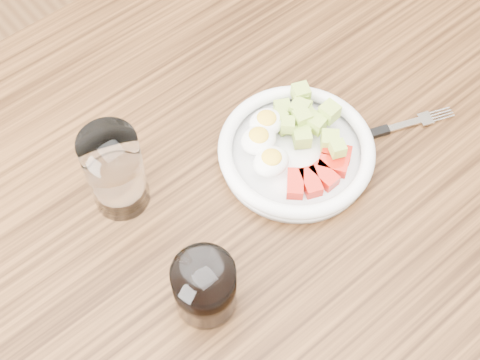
% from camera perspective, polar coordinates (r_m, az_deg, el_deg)
% --- Properties ---
extents(ground, '(4.00, 4.00, 0.00)m').
position_cam_1_polar(ground, '(1.60, 0.52, -14.92)').
color(ground, brown).
rests_on(ground, ground).
extents(dining_table, '(1.50, 0.90, 0.77)m').
position_cam_1_polar(dining_table, '(0.97, 0.83, -4.02)').
color(dining_table, brown).
rests_on(dining_table, ground).
extents(bowl, '(0.21, 0.21, 0.05)m').
position_cam_1_polar(bowl, '(0.90, 4.67, 2.73)').
color(bowl, white).
rests_on(bowl, dining_table).
extents(fork, '(0.18, 0.08, 0.01)m').
position_cam_1_polar(fork, '(0.95, 11.48, 3.96)').
color(fork, black).
rests_on(fork, dining_table).
extents(water_glass, '(0.07, 0.07, 0.13)m').
position_cam_1_polar(water_glass, '(0.84, -10.61, 0.73)').
color(water_glass, white).
rests_on(water_glass, dining_table).
extents(coffee_glass, '(0.07, 0.07, 0.08)m').
position_cam_1_polar(coffee_glass, '(0.78, -3.03, -9.14)').
color(coffee_glass, white).
rests_on(coffee_glass, dining_table).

